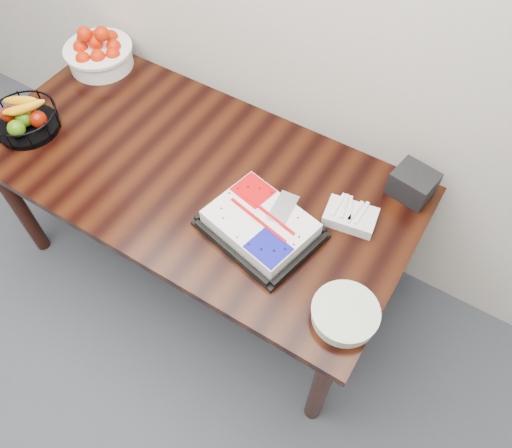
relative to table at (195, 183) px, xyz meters
The scene contains 7 objects.
table is the anchor object (origin of this frame).
cake_tray 0.42m from the table, 15.71° to the right, with size 0.47×0.40×0.09m.
tangerine_bowl 0.84m from the table, 157.91° to the left, with size 0.32×0.32×0.20m.
fruit_basket 0.77m from the table, 166.02° to the right, with size 0.28×0.28×0.15m.
plate_stack 0.85m from the table, 17.87° to the right, with size 0.22×0.22×0.05m.
fork_bag 0.66m from the table, ahead, with size 0.21×0.15×0.05m.
napkin_box 0.87m from the table, 24.05° to the left, with size 0.15×0.13×0.11m, color black.
Camera 1 is at (0.92, 1.01, 2.27)m, focal length 35.00 mm.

